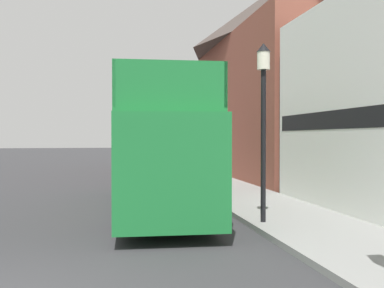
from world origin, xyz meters
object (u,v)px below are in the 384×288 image
(lamp_post_second, at_px, (199,107))
(lamp_post_nearest, at_px, (263,98))
(tour_bus, at_px, (157,152))
(parked_car_ahead_of_bus, at_px, (155,169))

(lamp_post_second, bearing_deg, lamp_post_nearest, -91.18)
(tour_bus, relative_size, parked_car_ahead_of_bus, 2.41)
(tour_bus, distance_m, parked_car_ahead_of_bus, 9.18)
(lamp_post_nearest, bearing_deg, tour_bus, 123.73)
(tour_bus, height_order, lamp_post_second, lamp_post_second)
(parked_car_ahead_of_bus, xyz_separation_m, lamp_post_nearest, (1.46, -12.55, 2.63))
(parked_car_ahead_of_bus, bearing_deg, tour_bus, -95.21)
(parked_car_ahead_of_bus, bearing_deg, lamp_post_nearest, -83.13)
(tour_bus, distance_m, lamp_post_second, 6.49)
(lamp_post_nearest, height_order, lamp_post_second, lamp_post_second)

